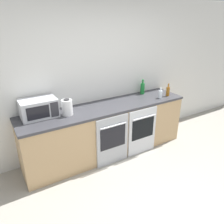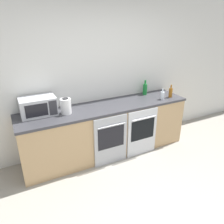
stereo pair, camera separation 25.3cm
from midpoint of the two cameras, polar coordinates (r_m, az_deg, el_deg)
The scene contains 10 objects.
ground_plane at distance 3.07m, azimuth 16.03°, elevation -25.09°, with size 16.00×16.00×0.00m, color gray.
wall_back at distance 3.84m, azimuth -1.98°, elevation 8.90°, with size 10.00×0.06×2.60m.
counter_back at distance 3.85m, azimuth 0.44°, elevation -4.63°, with size 2.93×0.67×0.90m.
oven_left at distance 3.56m, azimuth 1.73°, elevation -7.48°, with size 0.58×0.06×0.85m.
oven_right at distance 3.85m, azimuth 9.75°, elevation -5.29°, with size 0.58×0.06×0.85m.
microwave at distance 3.41m, azimuth -16.76°, elevation 1.43°, with size 0.52×0.34×0.28m.
bottle_green at distance 4.25m, azimuth 10.30°, elevation 5.93°, with size 0.08×0.08×0.28m.
bottle_clear at distance 4.07m, azimuth 14.76°, elevation 4.25°, with size 0.07×0.07×0.19m.
bottle_amber at distance 4.22m, azimuth 16.74°, elevation 4.91°, with size 0.06×0.06×0.24m.
kettle at distance 3.37m, azimuth -9.87°, elevation 1.50°, with size 0.16×0.16×0.25m.
Camera 2 is at (-1.45, -1.45, 2.25)m, focal length 35.00 mm.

